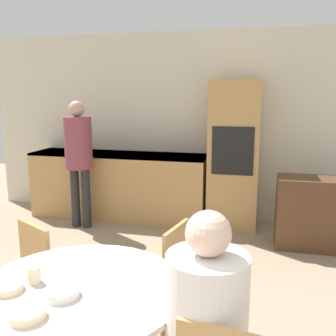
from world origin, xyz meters
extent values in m
cube|color=beige|center=(0.00, 5.07, 1.30)|extent=(6.64, 0.05, 2.60)
cube|color=tan|center=(-1.22, 4.72, 0.47)|extent=(2.51, 0.60, 0.93)
cube|color=black|center=(-1.22, 4.72, 0.92)|extent=(2.51, 0.60, 0.03)
cube|color=tan|center=(0.40, 4.73, 0.97)|extent=(0.64, 0.58, 1.93)
cube|color=black|center=(0.40, 4.44, 1.06)|extent=(0.51, 0.01, 0.60)
cube|color=#51331E|center=(1.44, 4.21, 0.41)|extent=(0.99, 0.45, 0.82)
cylinder|color=beige|center=(-0.16, 1.45, 0.76)|extent=(1.10, 1.10, 0.03)
cylinder|color=tan|center=(-0.94, 2.05, 0.21)|extent=(0.04, 0.04, 0.42)
cylinder|color=tan|center=(-0.66, 1.90, 0.21)|extent=(0.04, 0.04, 0.42)
cube|color=tan|center=(-0.88, 1.83, 0.43)|extent=(0.54, 0.54, 0.02)
cube|color=tan|center=(-0.79, 1.99, 0.65)|extent=(0.35, 0.21, 0.42)
cylinder|color=tan|center=(-0.12, 2.43, 0.21)|extent=(0.04, 0.04, 0.42)
cylinder|color=tan|center=(-0.18, 2.12, 0.21)|extent=(0.04, 0.04, 0.42)
cylinder|color=tan|center=(0.20, 2.36, 0.21)|extent=(0.04, 0.04, 0.42)
cylinder|color=tan|center=(0.13, 2.05, 0.21)|extent=(0.04, 0.04, 0.42)
cube|color=tan|center=(0.01, 2.24, 0.43)|extent=(0.48, 0.48, 0.02)
cube|color=tan|center=(0.19, 2.20, 0.65)|extent=(0.11, 0.38, 0.42)
cylinder|color=silver|center=(0.52, 1.33, 0.80)|extent=(0.37, 0.37, 0.52)
sphere|color=beige|center=(0.52, 1.33, 1.17)|extent=(0.20, 0.20, 0.20)
cylinder|color=#262628|center=(-1.64, 4.20, 0.40)|extent=(0.11, 0.11, 0.80)
cylinder|color=#262628|center=(-1.48, 4.20, 0.40)|extent=(0.11, 0.11, 0.80)
cylinder|color=brown|center=(-1.56, 4.20, 1.14)|extent=(0.35, 0.35, 0.67)
sphere|color=tan|center=(-1.56, 4.20, 1.57)|extent=(0.20, 0.20, 0.20)
cylinder|color=beige|center=(-0.42, 1.43, 0.81)|extent=(0.07, 0.07, 0.09)
cylinder|color=beige|center=(-0.26, 1.13, 0.79)|extent=(0.16, 0.16, 0.04)
cylinder|color=beige|center=(-0.50, 1.32, 0.79)|extent=(0.16, 0.16, 0.04)
cylinder|color=silver|center=(-0.20, 1.34, 0.79)|extent=(0.17, 0.17, 0.04)
camera|label=1|loc=(0.71, -0.18, 1.75)|focal=40.00mm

